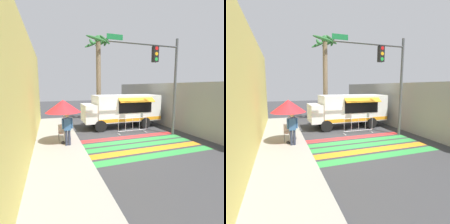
# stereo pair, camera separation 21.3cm
# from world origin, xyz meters

# --- Properties ---
(ground_plane) EXTENTS (60.00, 60.00, 0.00)m
(ground_plane) POSITION_xyz_m (0.00, 0.00, 0.00)
(ground_plane) COLOR #38383A
(sidewalk_left) EXTENTS (4.40, 16.00, 0.14)m
(sidewalk_left) POSITION_xyz_m (-5.09, 0.00, 0.07)
(sidewalk_left) COLOR #99968E
(sidewalk_left) RESTS_ON ground_plane
(building_left_facade) EXTENTS (0.25, 16.00, 5.55)m
(building_left_facade) POSITION_xyz_m (-5.31, 0.00, 2.78)
(building_left_facade) COLOR #E5D166
(building_left_facade) RESTS_ON ground_plane
(concrete_wall_right) EXTENTS (0.20, 16.00, 3.34)m
(concrete_wall_right) POSITION_xyz_m (4.21, 3.00, 1.67)
(concrete_wall_right) COLOR gray
(concrete_wall_right) RESTS_ON ground_plane
(crosswalk_painted) EXTENTS (6.40, 3.60, 0.01)m
(crosswalk_painted) POSITION_xyz_m (0.00, -1.18, 0.00)
(crosswalk_painted) COLOR green
(crosswalk_painted) RESTS_ON ground_plane
(food_truck) EXTENTS (5.75, 2.61, 2.44)m
(food_truck) POSITION_xyz_m (0.69, 3.09, 1.42)
(food_truck) COLOR white
(food_truck) RESTS_ON ground_plane
(traffic_signal_pole) EXTENTS (4.58, 0.29, 5.94)m
(traffic_signal_pole) POSITION_xyz_m (2.18, -0.02, 4.03)
(traffic_signal_pole) COLOR #515456
(traffic_signal_pole) RESTS_ON ground_plane
(patio_umbrella) EXTENTS (1.78, 1.78, 2.28)m
(patio_umbrella) POSITION_xyz_m (-3.73, 0.09, 2.08)
(patio_umbrella) COLOR black
(patio_umbrella) RESTS_ON sidewalk_left
(folding_chair) EXTENTS (0.43, 0.43, 0.89)m
(folding_chair) POSITION_xyz_m (-3.78, 0.56, 0.67)
(folding_chair) COLOR #4C4C51
(folding_chair) RESTS_ON sidewalk_left
(vendor_person) EXTENTS (0.53, 0.22, 1.65)m
(vendor_person) POSITION_xyz_m (-3.59, -0.33, 1.07)
(vendor_person) COLOR #2D3347
(vendor_person) RESTS_ON sidewalk_left
(barricade_front) EXTENTS (2.06, 0.44, 1.04)m
(barricade_front) POSITION_xyz_m (0.74, 1.10, 0.52)
(barricade_front) COLOR #B7BABF
(barricade_front) RESTS_ON ground_plane
(palm_tree) EXTENTS (2.27, 2.48, 7.33)m
(palm_tree) POSITION_xyz_m (-0.26, 5.75, 4.80)
(palm_tree) COLOR #7A664C
(palm_tree) RESTS_ON ground_plane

